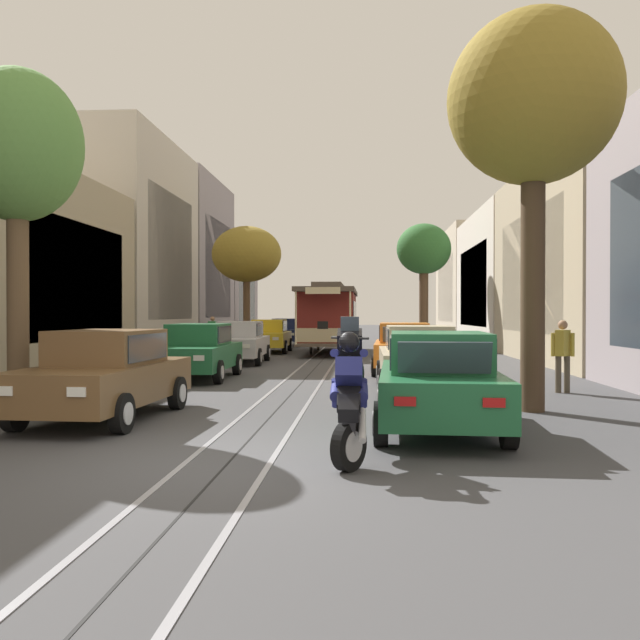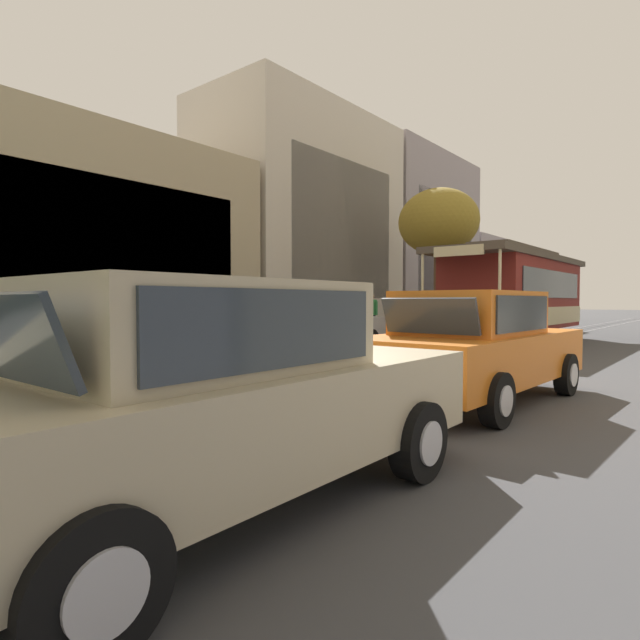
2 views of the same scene
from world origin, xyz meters
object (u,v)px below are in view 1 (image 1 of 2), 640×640
(parked_car_green_second_left, at_px, (198,351))
(parked_car_navy_fifth_left, at_px, (287,332))
(parked_car_silver_mid_left, at_px, (240,342))
(street_tree_kerb_right_near, at_px, (533,104))
(pedestrian_on_left_pavement, at_px, (213,332))
(street_tree_kerb_left_second, at_px, (247,255))
(parked_car_brown_near_left, at_px, (106,374))
(parked_car_orange_mid_right, at_px, (404,348))
(pedestrian_on_right_pavement, at_px, (563,352))
(fire_hydrant, at_px, (104,374))
(parked_car_green_near_right, at_px, (438,381))
(street_tree_kerb_right_second, at_px, (424,252))
(parked_car_yellow_fourth_left, at_px, (269,336))
(cable_car_trolley, at_px, (330,318))
(parked_car_beige_second_right, at_px, (418,358))
(street_tree_kerb_left_near, at_px, (17,151))
(motorcycle_with_rider, at_px, (349,387))

(parked_car_green_second_left, distance_m, parked_car_navy_fifth_left, 19.51)
(parked_car_green_second_left, relative_size, parked_car_navy_fifth_left, 1.00)
(parked_car_silver_mid_left, xyz_separation_m, street_tree_kerb_right_near, (7.92, -11.79, 5.08))
(pedestrian_on_left_pavement, bearing_deg, street_tree_kerb_left_second, 77.41)
(parked_car_brown_near_left, bearing_deg, parked_car_orange_mid_right, 58.48)
(parked_car_brown_near_left, distance_m, street_tree_kerb_right_near, 9.42)
(pedestrian_on_right_pavement, bearing_deg, fire_hydrant, -176.65)
(parked_car_green_second_left, height_order, pedestrian_on_left_pavement, pedestrian_on_left_pavement)
(parked_car_green_near_right, relative_size, street_tree_kerb_right_second, 0.66)
(street_tree_kerb_right_near, bearing_deg, parked_car_yellow_fourth_left, 112.60)
(parked_car_orange_mid_right, bearing_deg, parked_car_yellow_fourth_left, 118.51)
(street_tree_kerb_left_second, xyz_separation_m, fire_hydrant, (0.17, -20.05, -4.61))
(cable_car_trolley, bearing_deg, parked_car_orange_mid_right, -74.95)
(street_tree_kerb_left_second, xyz_separation_m, street_tree_kerb_right_near, (9.59, -22.49, 0.85))
(parked_car_yellow_fourth_left, height_order, parked_car_beige_second_right, same)
(parked_car_navy_fifth_left, distance_m, street_tree_kerb_right_near, 26.92)
(street_tree_kerb_left_second, relative_size, pedestrian_on_right_pavement, 3.84)
(parked_car_brown_near_left, xyz_separation_m, street_tree_kerb_left_near, (-1.93, 0.61, 4.13))
(pedestrian_on_right_pavement, distance_m, fire_hydrant, 10.91)
(street_tree_kerb_left_second, distance_m, motorcycle_with_rider, 28.14)
(parked_car_navy_fifth_left, bearing_deg, parked_car_silver_mid_left, -90.80)
(street_tree_kerb_right_near, relative_size, fire_hydrant, 9.07)
(parked_car_yellow_fourth_left, bearing_deg, fire_hydrant, -95.58)
(parked_car_brown_near_left, xyz_separation_m, parked_car_beige_second_right, (5.88, 4.71, 0.00))
(parked_car_brown_near_left, relative_size, parked_car_silver_mid_left, 1.00)
(parked_car_navy_fifth_left, height_order, street_tree_kerb_right_second, street_tree_kerb_right_second)
(parked_car_beige_second_right, xyz_separation_m, motorcycle_with_rider, (-1.48, -7.90, 0.16))
(street_tree_kerb_left_near, distance_m, pedestrian_on_right_pavement, 12.51)
(street_tree_kerb_left_near, distance_m, pedestrian_on_left_pavement, 19.67)
(parked_car_silver_mid_left, relative_size, pedestrian_on_left_pavement, 2.54)
(parked_car_green_near_right, bearing_deg, street_tree_kerb_right_near, 48.39)
(street_tree_kerb_left_second, relative_size, cable_car_trolley, 0.72)
(parked_car_brown_near_left, xyz_separation_m, parked_car_silver_mid_left, (-0.12, 13.26, 0.00))
(parked_car_green_second_left, relative_size, pedestrian_on_left_pavement, 2.52)
(parked_car_green_near_right, xyz_separation_m, fire_hydrant, (-7.38, 4.74, -0.38))
(parked_car_beige_second_right, relative_size, fire_hydrant, 5.20)
(street_tree_kerb_right_second, bearing_deg, street_tree_kerb_left_second, -177.20)
(street_tree_kerb_right_near, bearing_deg, street_tree_kerb_left_second, 113.10)
(parked_car_yellow_fourth_left, distance_m, motorcycle_with_rider, 23.85)
(parked_car_silver_mid_left, distance_m, street_tree_kerb_left_near, 13.43)
(parked_car_navy_fifth_left, height_order, cable_car_trolley, cable_car_trolley)
(parked_car_silver_mid_left, height_order, parked_car_yellow_fourth_left, same)
(parked_car_green_second_left, bearing_deg, motorcycle_with_rider, -66.27)
(street_tree_kerb_left_near, distance_m, street_tree_kerb_right_second, 25.71)
(parked_car_green_near_right, relative_size, fire_hydrant, 5.26)
(parked_car_brown_near_left, height_order, pedestrian_on_right_pavement, pedestrian_on_right_pavement)
(parked_car_yellow_fourth_left, bearing_deg, parked_car_navy_fifth_left, 89.26)
(cable_car_trolley, bearing_deg, pedestrian_on_left_pavement, -174.36)
(parked_car_yellow_fourth_left, bearing_deg, parked_car_brown_near_left, -89.94)
(street_tree_kerb_left_near, xyz_separation_m, street_tree_kerb_left_second, (0.14, 23.35, 0.10))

